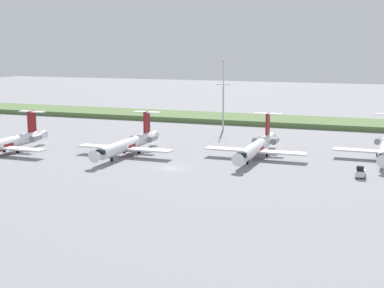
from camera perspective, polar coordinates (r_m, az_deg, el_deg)
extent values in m
plane|color=gray|center=(146.67, 2.35, -0.07)|extent=(500.00, 500.00, 0.00)
cube|color=#597542|center=(190.15, 6.65, 2.40)|extent=(320.00, 20.00, 1.60)
cylinder|color=white|center=(140.21, -18.16, -0.01)|extent=(2.70, 24.00, 2.70)
cone|color=white|center=(151.24, -14.87, 0.84)|extent=(2.30, 4.00, 2.29)
cylinder|color=maroon|center=(140.24, -18.15, -0.07)|extent=(2.76, 3.60, 2.76)
cube|color=white|center=(135.95, -16.46, -0.48)|extent=(11.00, 3.20, 0.36)
cube|color=maroon|center=(148.28, -15.60, 2.18)|extent=(0.36, 3.20, 5.20)
cube|color=white|center=(148.23, -15.58, 3.11)|extent=(6.80, 1.80, 0.24)
cylinder|color=gray|center=(148.71, -16.65, 0.69)|extent=(1.50, 3.40, 1.50)
cylinder|color=gray|center=(146.06, -15.23, 0.60)|extent=(1.50, 3.40, 1.50)
cylinder|color=black|center=(143.57, -18.12, -0.60)|extent=(0.35, 0.90, 0.90)
cylinder|color=black|center=(141.25, -16.91, -0.70)|extent=(0.35, 0.90, 0.90)
cylinder|color=white|center=(133.04, -6.48, -0.09)|extent=(2.70, 24.00, 2.70)
cone|color=white|center=(121.37, -9.35, -1.12)|extent=(2.70, 3.00, 2.70)
cone|color=white|center=(145.49, -3.99, 0.81)|extent=(2.29, 4.00, 2.29)
cube|color=black|center=(122.90, -8.92, -0.74)|extent=(2.03, 1.80, 0.90)
cylinder|color=maroon|center=(133.07, -6.48, -0.15)|extent=(2.76, 3.60, 2.76)
cube|color=white|center=(135.03, -8.90, -0.26)|extent=(11.00, 3.20, 0.36)
cube|color=white|center=(129.72, -4.35, -0.58)|extent=(11.00, 3.20, 0.36)
cube|color=maroon|center=(142.22, -4.51, 2.20)|extent=(0.36, 3.20, 5.20)
cube|color=white|center=(142.19, -4.47, 3.17)|extent=(6.80, 1.80, 0.24)
cylinder|color=gray|center=(142.12, -5.62, 0.65)|extent=(1.50, 3.40, 1.50)
cylinder|color=gray|center=(140.22, -3.96, 0.55)|extent=(1.50, 3.40, 1.50)
cylinder|color=gray|center=(126.83, -7.98, -1.27)|extent=(0.20, 0.20, 0.65)
cylinder|color=black|center=(126.94, -7.98, -1.52)|extent=(0.30, 0.90, 0.90)
cylinder|color=black|center=(136.35, -6.72, -0.70)|extent=(0.35, 0.90, 0.90)
cylinder|color=black|center=(134.68, -5.28, -0.81)|extent=(0.35, 0.90, 0.90)
cylinder|color=white|center=(129.66, 6.38, -0.34)|extent=(2.70, 24.00, 2.70)
cone|color=white|center=(116.83, 4.77, -1.44)|extent=(2.70, 3.00, 2.70)
cone|color=white|center=(143.10, 7.75, 0.59)|extent=(2.29, 4.00, 2.29)
cube|color=black|center=(118.54, 5.02, -1.05)|extent=(2.03, 1.80, 0.90)
cylinder|color=maroon|center=(129.69, 6.38, -0.41)|extent=(2.76, 3.60, 2.76)
cube|color=white|center=(130.35, 3.75, -0.52)|extent=(11.00, 3.20, 0.36)
cube|color=white|center=(127.54, 8.84, -0.85)|extent=(11.00, 3.20, 0.36)
cube|color=maroon|center=(139.62, 7.52, 2.00)|extent=(0.36, 3.20, 5.20)
cube|color=white|center=(139.61, 7.57, 2.99)|extent=(6.80, 1.80, 0.24)
cylinder|color=gray|center=(138.96, 6.41, 0.42)|extent=(1.50, 3.40, 1.50)
cylinder|color=gray|center=(137.96, 8.22, 0.32)|extent=(1.50, 3.40, 1.50)
cylinder|color=gray|center=(122.85, 5.52, -1.59)|extent=(0.20, 0.20, 0.65)
cylinder|color=black|center=(122.96, 5.52, -1.84)|extent=(0.30, 0.90, 0.90)
cylinder|color=black|center=(132.77, 5.83, -0.97)|extent=(0.35, 0.90, 0.90)
cylinder|color=black|center=(131.89, 7.42, -1.08)|extent=(0.35, 0.90, 0.90)
cone|color=white|center=(121.24, 18.48, -1.51)|extent=(2.70, 3.00, 2.70)
cube|color=black|center=(123.02, 18.52, -1.13)|extent=(2.03, 1.80, 0.90)
cube|color=white|center=(133.91, 16.15, -0.61)|extent=(11.00, 3.20, 0.36)
cylinder|color=gray|center=(143.63, 17.93, 0.31)|extent=(1.50, 3.40, 1.50)
cylinder|color=gray|center=(127.46, 18.55, -1.64)|extent=(0.20, 0.20, 0.65)
cylinder|color=black|center=(127.57, 18.53, -1.88)|extent=(0.30, 0.90, 0.90)
cylinder|color=black|center=(137.29, 17.89, -1.04)|extent=(0.35, 0.90, 0.90)
cylinder|color=#B2B2B7|center=(171.37, 3.11, 3.58)|extent=(0.50, 0.50, 13.16)
cylinder|color=#B2B2B7|center=(170.56, 3.14, 6.96)|extent=(0.28, 0.28, 7.08)
cube|color=#B2B2B7|center=(170.75, 3.13, 5.91)|extent=(4.40, 0.20, 0.20)
sphere|color=red|center=(170.42, 3.15, 8.23)|extent=(0.50, 0.50, 0.50)
cube|color=silver|center=(115.18, 16.35, -2.79)|extent=(1.70, 3.20, 1.10)
cube|color=black|center=(114.43, 16.35, -2.36)|extent=(1.36, 1.10, 0.90)
cylinder|color=black|center=(114.41, 15.92, -3.14)|extent=(0.22, 0.60, 0.60)
cylinder|color=black|center=(114.32, 16.67, -3.19)|extent=(0.22, 0.60, 0.60)
cylinder|color=black|center=(116.28, 16.00, -2.94)|extent=(0.22, 0.60, 0.60)
cylinder|color=black|center=(116.19, 16.74, -2.98)|extent=(0.22, 0.60, 0.60)
cone|color=orange|center=(117.47, 16.81, -2.86)|extent=(0.44, 0.44, 0.55)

